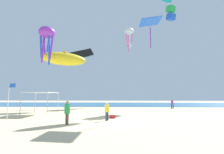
% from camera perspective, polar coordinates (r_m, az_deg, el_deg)
% --- Properties ---
extents(ground, '(110.00, 110.00, 0.10)m').
position_cam_1_polar(ground, '(14.50, -4.71, -15.10)').
color(ground, beige).
extents(ocean_strip, '(110.00, 20.51, 0.03)m').
position_cam_1_polar(ocean_strip, '(42.14, -0.07, -9.22)').
color(ocean_strip, '#28608C').
rests_on(ocean_strip, ground).
extents(canopy_tent, '(3.02, 3.24, 2.54)m').
position_cam_1_polar(canopy_tent, '(21.41, -22.91, -5.16)').
color(canopy_tent, '#B2B2B7').
rests_on(canopy_tent, ground).
extents(person_leftmost, '(0.38, 0.40, 1.60)m').
position_cam_1_polar(person_leftmost, '(14.98, -1.72, -11.03)').
color(person_leftmost, '#33384C').
rests_on(person_leftmost, ground).
extents(person_central, '(0.42, 0.43, 1.77)m').
position_cam_1_polar(person_central, '(13.38, -14.96, -10.96)').
color(person_central, brown).
rests_on(person_central, ground).
extents(person_rightmost, '(0.42, 0.38, 1.59)m').
position_cam_1_polar(person_rightmost, '(30.28, 19.76, -8.27)').
color(person_rightmost, black).
rests_on(person_rightmost, ground).
extents(banner_flag, '(0.61, 0.06, 3.23)m').
position_cam_1_polar(banner_flag, '(17.37, -31.53, -6.03)').
color(banner_flag, silver).
rests_on(banner_flag, ground).
extents(cooler_box, '(0.57, 0.37, 0.35)m').
position_cam_1_polar(cooler_box, '(16.62, 0.25, -13.20)').
color(cooler_box, red).
rests_on(cooler_box, ground).
extents(kite_octopus_white, '(3.14, 3.14, 5.63)m').
position_cam_1_polar(kite_octopus_white, '(43.63, 5.81, 14.71)').
color(kite_octopus_white, white).
extents(kite_diamond_blue, '(2.34, 2.35, 3.33)m').
position_cam_1_polar(kite_diamond_blue, '(21.03, 12.81, 17.41)').
color(kite_diamond_blue, blue).
extents(kite_parafoil_black, '(4.48, 3.42, 3.20)m').
position_cam_1_polar(kite_parafoil_black, '(35.35, -10.17, 7.65)').
color(kite_parafoil_black, black).
extents(kite_box_green, '(2.15, 2.20, 3.31)m').
position_cam_1_polar(kite_box_green, '(40.96, 19.33, 19.80)').
color(kite_box_green, green).
extents(kite_octopus_purple, '(2.85, 2.85, 4.77)m').
position_cam_1_polar(kite_octopus_purple, '(23.37, -21.25, 13.36)').
color(kite_octopus_purple, purple).
extents(kite_inflatable_yellow, '(7.51, 5.92, 2.98)m').
position_cam_1_polar(kite_inflatable_yellow, '(28.54, -15.77, 5.95)').
color(kite_inflatable_yellow, yellow).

